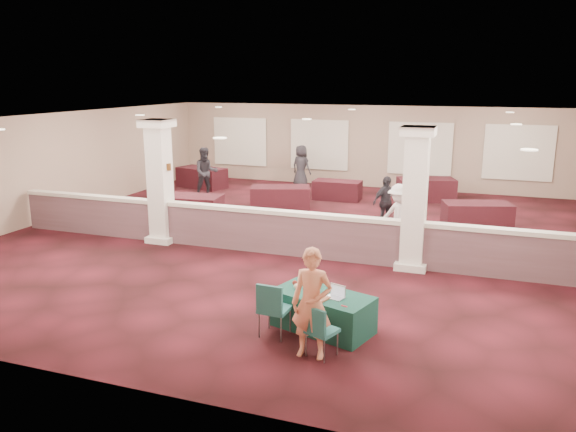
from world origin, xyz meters
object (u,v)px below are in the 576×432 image
(far_table_front_left, at_px, (188,209))
(far_table_back_center, at_px, (337,190))
(conf_chair_main, at_px, (319,327))
(near_table, at_px, (322,311))
(woman, at_px, (312,304))
(attendee_d, at_px, (301,166))
(far_table_back_right, at_px, (426,189))
(far_table_back_left, at_px, (202,178))
(attendee_a, at_px, (206,173))
(attendee_c, at_px, (385,202))
(attendee_b, at_px, (399,216))
(conf_chair_side, at_px, (273,305))
(far_table_front_right, at_px, (477,216))
(far_table_front_center, at_px, (280,198))

(far_table_front_left, bearing_deg, far_table_back_center, 53.92)
(conf_chair_main, bearing_deg, near_table, 123.25)
(woman, xyz_separation_m, attendee_d, (-4.55, 13.26, -0.04))
(conf_chair_main, relative_size, far_table_back_right, 0.43)
(far_table_back_left, bearing_deg, conf_chair_main, -54.92)
(attendee_a, bearing_deg, far_table_back_right, -20.94)
(conf_chair_main, distance_m, far_table_back_right, 12.34)
(far_table_back_left, bearing_deg, attendee_c, -25.51)
(far_table_back_center, bearing_deg, attendee_b, -60.40)
(conf_chair_main, xyz_separation_m, far_table_front_left, (-6.10, 6.81, -0.09))
(far_table_back_left, relative_size, attendee_c, 1.28)
(far_table_back_center, xyz_separation_m, attendee_c, (2.30, -3.35, 0.42))
(conf_chair_side, height_order, attendee_a, attendee_a)
(near_table, relative_size, far_table_back_right, 0.87)
(woman, height_order, attendee_b, woman)
(far_table_front_right, bearing_deg, far_table_front_left, -165.62)
(far_table_front_center, bearing_deg, woman, -66.94)
(conf_chair_side, distance_m, attendee_b, 5.97)
(conf_chair_side, height_order, far_table_front_right, conf_chair_side)
(woman, height_order, far_table_front_left, woman)
(far_table_back_left, height_order, attendee_a, attendee_a)
(conf_chair_main, xyz_separation_m, far_table_back_left, (-8.35, 11.90, -0.11))
(far_table_front_right, relative_size, attendee_a, 1.03)
(attendee_a, bearing_deg, far_table_front_center, -53.51)
(conf_chair_side, relative_size, attendee_c, 0.63)
(near_table, bearing_deg, conf_chair_side, -123.06)
(conf_chair_side, bearing_deg, attendee_c, 89.41)
(near_table, height_order, far_table_back_left, far_table_back_left)
(far_table_back_center, bearing_deg, attendee_c, -55.58)
(conf_chair_side, distance_m, attendee_a, 11.73)
(far_table_front_center, height_order, attendee_a, attendee_a)
(conf_chair_side, relative_size, attendee_d, 0.57)
(near_table, height_order, far_table_back_right, far_table_back_right)
(attendee_b, bearing_deg, conf_chair_side, -76.26)
(far_table_front_center, relative_size, attendee_d, 1.15)
(conf_chair_main, distance_m, attendee_d, 14.06)
(conf_chair_main, distance_m, far_table_front_left, 9.14)
(conf_chair_side, relative_size, attendee_a, 0.53)
(far_table_front_left, bearing_deg, near_table, -44.74)
(attendee_a, bearing_deg, attendee_b, -64.28)
(conf_chair_side, xyz_separation_m, far_table_back_center, (-1.79, 11.05, -0.23))
(far_table_front_center, xyz_separation_m, attendee_b, (4.30, -3.00, 0.43))
(near_table, bearing_deg, far_table_back_left, 143.96)
(near_table, xyz_separation_m, far_table_back_center, (-2.49, 10.48, 0.01))
(conf_chair_main, relative_size, attendee_c, 0.56)
(conf_chair_side, xyz_separation_m, attendee_a, (-6.37, 9.85, 0.34))
(near_table, height_order, conf_chair_side, conf_chair_side)
(far_table_back_right, bearing_deg, conf_chair_side, -95.77)
(far_table_back_center, relative_size, attendee_b, 1.01)
(attendee_c, bearing_deg, conf_chair_main, -138.38)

